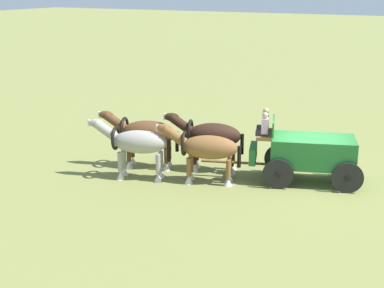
# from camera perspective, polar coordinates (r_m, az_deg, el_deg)

# --- Properties ---
(ground_plane) EXTENTS (220.00, 220.00, 0.00)m
(ground_plane) POSITION_cam_1_polar(r_m,az_deg,el_deg) (20.29, 12.53, -3.98)
(ground_plane) COLOR olive
(show_wagon) EXTENTS (5.86, 2.87, 2.67)m
(show_wagon) POSITION_cam_1_polar(r_m,az_deg,el_deg) (19.90, 12.28, -0.82)
(show_wagon) COLOR #236B2D
(show_wagon) RESTS_ON ground
(draft_horse_rear_near) EXTENTS (3.03, 1.48, 2.16)m
(draft_horse_rear_near) POSITION_cam_1_polar(r_m,az_deg,el_deg) (19.39, 1.44, -0.48)
(draft_horse_rear_near) COLOR brown
(draft_horse_rear_near) RESTS_ON ground
(draft_horse_rear_off) EXTENTS (3.04, 1.55, 2.26)m
(draft_horse_rear_off) POSITION_cam_1_polar(r_m,az_deg,el_deg) (20.60, 2.00, 0.81)
(draft_horse_rear_off) COLOR #331E14
(draft_horse_rear_off) RESTS_ON ground
(draft_horse_lead_near) EXTENTS (3.03, 1.48, 2.24)m
(draft_horse_lead_near) POSITION_cam_1_polar(r_m,az_deg,el_deg) (19.89, -5.99, 0.07)
(draft_horse_lead_near) COLOR #9E998E
(draft_horse_lead_near) RESTS_ON ground
(draft_horse_lead_off) EXTENTS (3.14, 1.61, 2.24)m
(draft_horse_lead_off) POSITION_cam_1_polar(r_m,az_deg,el_deg) (21.08, -5.01, 1.09)
(draft_horse_lead_off) COLOR brown
(draft_horse_lead_off) RESTS_ON ground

